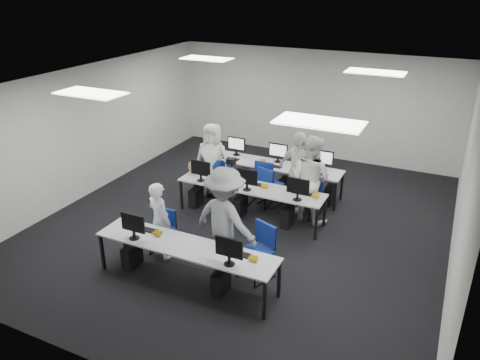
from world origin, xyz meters
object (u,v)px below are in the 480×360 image
at_px(desk_front, 186,248).
at_px(chair_2, 220,187).
at_px(chair_0, 164,239).
at_px(student_1, 310,179).
at_px(chair_5, 217,181).
at_px(chair_3, 260,192).
at_px(student_3, 298,172).
at_px(chair_6, 271,192).
at_px(desk_mid, 251,189).
at_px(chair_1, 257,261).
at_px(photographer, 225,220).
at_px(chair_4, 308,203).
at_px(chair_7, 310,202).
at_px(student_2, 213,159).

bearing_deg(desk_front, chair_2, 108.21).
relative_size(chair_0, chair_2, 0.96).
bearing_deg(student_1, chair_5, 8.72).
bearing_deg(chair_0, chair_3, 67.65).
bearing_deg(student_3, chair_2, -151.01).
bearing_deg(chair_6, student_1, -0.95).
bearing_deg(desk_front, desk_mid, 90.00).
xyz_separation_m(chair_1, chair_2, (-2.06, 2.55, -0.04)).
bearing_deg(chair_1, photographer, -161.84).
bearing_deg(student_1, chair_0, 66.59).
bearing_deg(chair_3, student_3, 5.84).
height_order(chair_1, chair_3, chair_1).
xyz_separation_m(chair_3, chair_5, (-1.21, 0.15, -0.02)).
height_order(desk_mid, chair_4, chair_4).
distance_m(chair_7, student_2, 2.50).
bearing_deg(photographer, chair_3, -69.52).
bearing_deg(chair_5, desk_mid, -32.94).
bearing_deg(chair_6, chair_1, -56.09).
xyz_separation_m(desk_front, photographer, (0.38, 0.70, 0.28)).
height_order(desk_front, chair_2, chair_2).
distance_m(desk_mid, chair_5, 1.57).
relative_size(desk_front, chair_0, 3.91).
relative_size(desk_front, chair_6, 3.49).
bearing_deg(desk_front, chair_5, 110.30).
xyz_separation_m(chair_2, chair_5, (-0.21, 0.22, 0.02)).
bearing_deg(chair_0, student_3, 54.14).
relative_size(desk_mid, chair_0, 3.91).
height_order(chair_6, student_2, student_2).
distance_m(chair_1, chair_4, 2.59).
bearing_deg(photographer, chair_6, -74.14).
xyz_separation_m(desk_mid, chair_5, (-1.27, 0.83, -0.39)).
relative_size(chair_6, student_2, 0.53).
bearing_deg(chair_4, chair_1, -75.83).
bearing_deg(student_3, student_1, -14.58).
relative_size(chair_0, chair_5, 0.90).
height_order(desk_mid, chair_5, chair_5).
relative_size(chair_3, chair_4, 1.05).
distance_m(desk_front, student_3, 3.48).
distance_m(desk_front, chair_7, 3.54).
height_order(chair_3, chair_5, chair_3).
relative_size(chair_3, chair_5, 1.06).
height_order(chair_2, photographer, photographer).
xyz_separation_m(chair_0, student_1, (2.06, 2.43, 0.68)).
bearing_deg(student_2, chair_2, -36.90).
bearing_deg(chair_6, chair_0, -94.43).
height_order(chair_0, student_3, student_3).
height_order(desk_mid, chair_3, chair_3).
bearing_deg(chair_6, photographer, -68.43).
distance_m(chair_4, chair_6, 0.95).
bearing_deg(chair_4, chair_7, 85.61).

